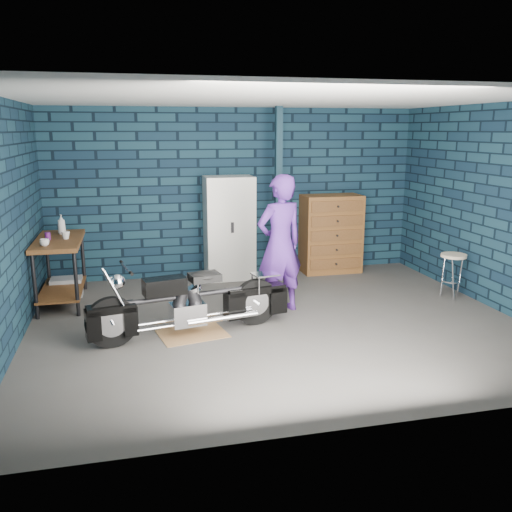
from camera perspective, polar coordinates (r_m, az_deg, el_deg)
The scene contains 15 objects.
ground at distance 6.81m, azimuth 2.20°, elevation -7.06°, with size 6.00×6.00×0.00m, color #474542.
room_walls at distance 6.94m, azimuth 1.11°, elevation 9.44°, with size 6.02×5.01×2.71m.
support_post at distance 8.48m, azimuth 2.35°, elevation 6.36°, with size 0.10×0.10×2.70m, color #102633.
workbench at distance 7.92m, azimuth -19.84°, elevation -1.51°, with size 0.60×1.40×0.91m, color brown.
drip_mat at distance 6.50m, azimuth -6.70°, elevation -8.12°, with size 0.77×0.57×0.01m, color olive.
motorcycle at distance 6.36m, azimuth -6.81°, elevation -4.35°, with size 2.06×0.56×0.91m, color black, non-canonical shape.
person at distance 7.04m, azimuth 2.53°, elevation 1.26°, with size 0.66×0.43×1.81m, color #49217D.
storage_bin at distance 8.31m, azimuth -19.30°, elevation -3.10°, with size 0.43×0.31×0.27m, color #94979C.
locker at distance 8.66m, azimuth -2.83°, elevation 2.96°, with size 0.77×0.55×1.64m, color silver.
tool_chest at distance 9.16m, azimuth 7.90°, elevation 2.33°, with size 0.97×0.54×1.30m, color brown.
shop_stool at distance 8.18m, azimuth 19.94°, elevation -2.02°, with size 0.35×0.35×0.65m, color #C7B496, non-canonical shape.
cup_a at distance 7.39m, azimuth -21.37°, elevation 1.34°, with size 0.12×0.12×0.09m, color #C7B496.
cup_b at distance 7.76m, azimuth -19.40°, elevation 2.08°, with size 0.11×0.11×0.10m, color #C7B496.
mug_purple at distance 7.78m, azimuth -21.08°, elevation 1.97°, with size 0.07×0.07×0.10m, color #5A1967.
bottle at distance 8.13m, azimuth -19.80°, elevation 3.16°, with size 0.11×0.11×0.28m, color #94979C.
Camera 1 is at (-1.72, -6.16, 2.36)m, focal length 38.00 mm.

